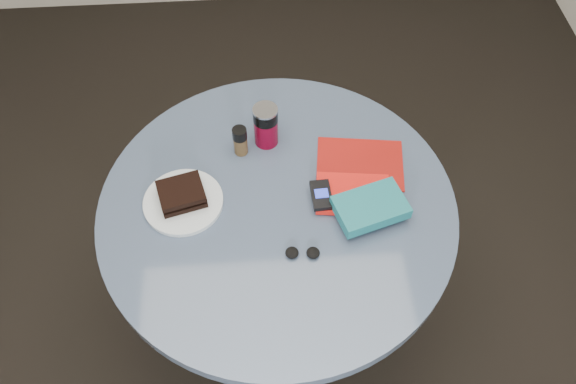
{
  "coord_description": "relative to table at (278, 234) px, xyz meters",
  "views": [
    {
      "loc": [
        -0.03,
        -0.88,
        2.04
      ],
      "look_at": [
        0.03,
        0.0,
        0.8
      ],
      "focal_mm": 35.0,
      "sensor_mm": 36.0,
      "label": 1
    }
  ],
  "objects": [
    {
      "name": "pepper_grinder",
      "position": [
        -0.1,
        0.19,
        0.21
      ],
      "size": [
        0.05,
        0.05,
        0.1
      ],
      "color": "#4B3820",
      "rests_on": "table"
    },
    {
      "name": "magazine",
      "position": [
        0.25,
        0.12,
        0.17
      ],
      "size": [
        0.27,
        0.22,
        0.0
      ],
      "primitive_type": "cube",
      "rotation": [
        0.0,
        0.0,
        -0.13
      ],
      "color": "maroon",
      "rests_on": "table"
    },
    {
      "name": "red_book",
      "position": [
        0.21,
        0.01,
        0.18
      ],
      "size": [
        0.22,
        0.16,
        0.02
      ],
      "primitive_type": "cube",
      "rotation": [
        0.0,
        0.0,
        -0.12
      ],
      "color": "red",
      "rests_on": "magazine"
    },
    {
      "name": "soda_can",
      "position": [
        -0.02,
        0.23,
        0.23
      ],
      "size": [
        0.08,
        0.08,
        0.14
      ],
      "color": "maroon",
      "rests_on": "table"
    },
    {
      "name": "plate",
      "position": [
        -0.26,
        0.02,
        0.17
      ],
      "size": [
        0.24,
        0.24,
        0.01
      ],
      "primitive_type": "cylinder",
      "rotation": [
        0.0,
        0.0,
        0.09
      ],
      "color": "silver",
      "rests_on": "table"
    },
    {
      "name": "mp3_player",
      "position": [
        0.12,
        -0.0,
        0.19
      ],
      "size": [
        0.06,
        0.1,
        0.02
      ],
      "color": "black",
      "rests_on": "red_book"
    },
    {
      "name": "sandwich",
      "position": [
        -0.26,
        0.02,
        0.2
      ],
      "size": [
        0.14,
        0.13,
        0.04
      ],
      "color": "black",
      "rests_on": "plate"
    },
    {
      "name": "table",
      "position": [
        0.0,
        0.0,
        0.0
      ],
      "size": [
        1.0,
        1.0,
        0.75
      ],
      "color": "black",
      "rests_on": "ground"
    },
    {
      "name": "ground",
      "position": [
        0.0,
        0.0,
        -0.59
      ],
      "size": [
        4.0,
        4.0,
        0.0
      ],
      "primitive_type": "plane",
      "color": "black",
      "rests_on": "ground"
    },
    {
      "name": "novel",
      "position": [
        0.25,
        -0.06,
        0.2
      ],
      "size": [
        0.22,
        0.17,
        0.04
      ],
      "primitive_type": "cube",
      "rotation": [
        0.0,
        0.0,
        0.3
      ],
      "color": "#17646E",
      "rests_on": "red_book"
    },
    {
      "name": "headphones",
      "position": [
        0.06,
        -0.17,
        0.17
      ],
      "size": [
        0.09,
        0.04,
        0.02
      ],
      "color": "black",
      "rests_on": "table"
    }
  ]
}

